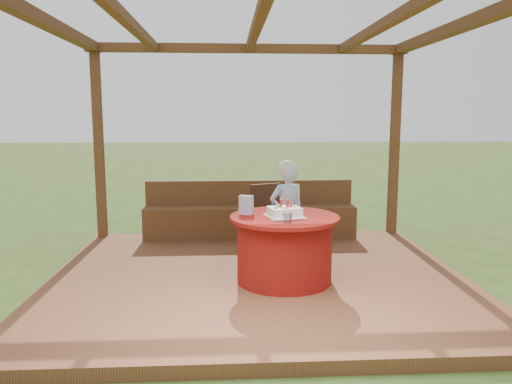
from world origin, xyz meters
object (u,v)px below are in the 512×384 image
table (284,248)px  drinking_glass (288,218)px  elderly_woman (287,211)px  chair (270,216)px  gift_bag (246,205)px  birthday_cake (285,212)px  bench (250,219)px

table → drinking_glass: drinking_glass is taller
elderly_woman → chair: bearing=110.8°
gift_bag → table: bearing=2.6°
gift_bag → chair: bearing=89.6°
gift_bag → drinking_glass: 0.58m
birthday_cake → bench: bearing=97.6°
birthday_cake → chair: bearing=92.7°
elderly_woman → gift_bag: (-0.50, -0.56, 0.18)m
chair → drinking_glass: bearing=-88.0°
birthday_cake → drinking_glass: 0.30m
drinking_glass → bench: bearing=96.5°
table → elderly_woman: (0.10, 0.67, 0.27)m
elderly_woman → birthday_cake: 0.72m
chair → elderly_woman: size_ratio=0.71×
table → birthday_cake: bearing=-100.3°
bench → drinking_glass: size_ratio=30.16×
chair → drinking_glass: chair is taller
bench → chair: 0.91m
table → chair: bearing=93.1°
birthday_cake → gift_bag: size_ratio=2.15×
bench → table: bench is taller
table → birthday_cake: size_ratio=2.68×
chair → drinking_glass: 1.45m
gift_bag → elderly_woman: bearing=66.8°
birthday_cake → drinking_glass: (-0.01, -0.30, -0.00)m
chair → elderly_woman: (0.16, -0.43, 0.14)m
table → bench: bearing=97.9°
chair → birthday_cake: chair is taller
bench → table: size_ratio=2.63×
bench → drinking_glass: bearing=-83.5°
gift_bag → drinking_glass: (0.39, -0.43, -0.05)m
chair → birthday_cake: (0.05, -1.13, 0.27)m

